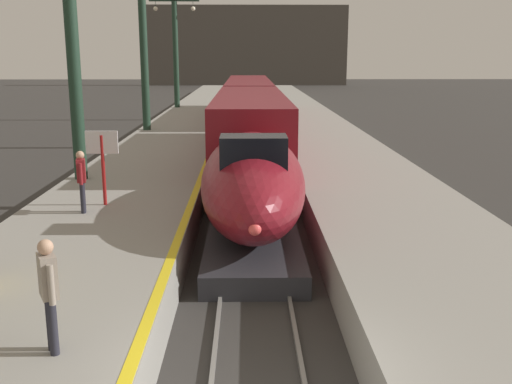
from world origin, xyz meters
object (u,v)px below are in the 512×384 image
departure_info_board (102,153)px  station_column_far (143,25)px  passenger_near_edge (49,287)px  passenger_mid_platform (81,177)px  highspeed_train_main (250,120)px  station_column_distant (175,41)px

departure_info_board → station_column_far: bearing=95.5°
passenger_near_edge → passenger_mid_platform: 7.95m
highspeed_train_main → passenger_near_edge: size_ratio=23.21×
station_column_distant → departure_info_board: size_ratio=4.15×
highspeed_train_main → station_column_distant: 19.90m
highspeed_train_main → passenger_near_edge: (-2.95, -23.04, 0.12)m
station_column_far → station_column_distant: 15.31m
passenger_mid_platform → departure_info_board: departure_info_board is taller
station_column_far → passenger_near_edge: bearing=-83.6°
station_column_distant → departure_info_board: (1.69, -32.91, -3.81)m
station_column_far → passenger_mid_platform: (1.30, -18.44, -4.86)m
passenger_mid_platform → highspeed_train_main: bearing=73.2°
station_column_distant → passenger_near_edge: size_ratio=5.20×
station_column_distant → passenger_near_edge: 41.85m
station_column_far → station_column_distant: size_ratio=1.11×
highspeed_train_main → station_column_far: station_column_far is taller
station_column_far → departure_info_board: bearing=-84.5°
station_column_distant → departure_info_board: 33.17m
passenger_near_edge → departure_info_board: size_ratio=0.80×
station_column_far → passenger_near_edge: 26.83m
passenger_mid_platform → passenger_near_edge: bearing=-78.0°
highspeed_train_main → station_column_far: bearing=151.7°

